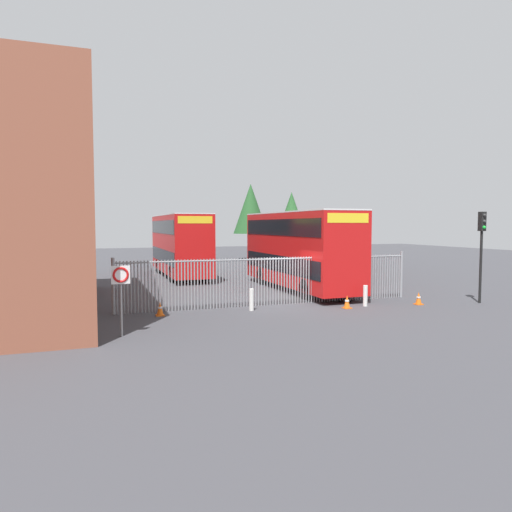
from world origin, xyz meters
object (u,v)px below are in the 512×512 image
at_px(traffic_light_kerbside, 482,240).
at_px(traffic_cone_by_gate, 347,302).
at_px(double_decker_bus_behind_fence_right, 310,239).
at_px(double_decker_bus_far_back, 307,243).
at_px(double_decker_bus_near_gate, 298,247).
at_px(traffic_cone_near_kerb, 160,309).
at_px(speed_limit_sign_post, 121,283).
at_px(bollard_center_front, 365,296).
at_px(traffic_cone_mid_forecourt, 419,298).
at_px(double_decker_bus_behind_fence_left, 180,243).
at_px(bollard_near_left, 252,300).

bearing_deg(traffic_light_kerbside, traffic_cone_by_gate, 172.80).
distance_m(double_decker_bus_behind_fence_right, double_decker_bus_far_back, 9.47).
height_order(double_decker_bus_near_gate, traffic_cone_near_kerb, double_decker_bus_near_gate).
xyz_separation_m(traffic_cone_by_gate, speed_limit_sign_post, (-9.71, -2.11, 1.49)).
xyz_separation_m(double_decker_bus_near_gate, traffic_light_kerbside, (6.21, -6.97, 0.56)).
bearing_deg(bollard_center_front, traffic_cone_mid_forecourt, -10.53).
xyz_separation_m(traffic_cone_mid_forecourt, traffic_light_kerbside, (3.02, -0.60, 2.70)).
height_order(double_decker_bus_behind_fence_left, bollard_near_left, double_decker_bus_behind_fence_left).
relative_size(double_decker_bus_behind_fence_left, speed_limit_sign_post, 4.50).
distance_m(traffic_cone_near_kerb, speed_limit_sign_post, 3.87).
height_order(double_decker_bus_far_back, traffic_light_kerbside, double_decker_bus_far_back).
bearing_deg(double_decker_bus_far_back, double_decker_bus_behind_fence_left, 159.77).
distance_m(double_decker_bus_behind_fence_left, bollard_center_front, 16.28).
relative_size(double_decker_bus_near_gate, speed_limit_sign_post, 4.50).
bearing_deg(speed_limit_sign_post, bollard_near_left, 28.41).
distance_m(bollard_center_front, traffic_light_kerbside, 6.21).
bearing_deg(double_decker_bus_behind_fence_left, traffic_light_kerbside, -55.09).
relative_size(traffic_cone_near_kerb, speed_limit_sign_post, 0.25).
bearing_deg(traffic_cone_mid_forecourt, bollard_center_front, 169.47).
height_order(traffic_cone_by_gate, traffic_cone_mid_forecourt, same).
xyz_separation_m(bollard_center_front, traffic_cone_by_gate, (-1.08, -0.23, -0.19)).
distance_m(double_decker_bus_behind_fence_right, traffic_cone_by_gate, 22.31).
distance_m(traffic_cone_by_gate, traffic_cone_near_kerb, 8.09).
xyz_separation_m(traffic_cone_mid_forecourt, traffic_cone_near_kerb, (-11.66, 1.28, 0.00)).
bearing_deg(bollard_center_front, double_decker_bus_near_gate, 96.16).
distance_m(traffic_cone_mid_forecourt, traffic_cone_near_kerb, 11.73).
bearing_deg(double_decker_bus_far_back, bollard_center_front, -103.35).
bearing_deg(traffic_cone_mid_forecourt, double_decker_bus_near_gate, 116.58).
bearing_deg(bollard_center_front, speed_limit_sign_post, -167.74).
relative_size(bollard_center_front, traffic_light_kerbside, 0.22).
bearing_deg(traffic_cone_by_gate, bollard_near_left, 167.86).
bearing_deg(traffic_cone_near_kerb, double_decker_bus_behind_fence_left, 76.70).
bearing_deg(traffic_cone_near_kerb, double_decker_bus_behind_fence_right, 50.27).
distance_m(double_decker_bus_behind_fence_right, traffic_cone_near_kerb, 25.55).
bearing_deg(double_decker_bus_behind_fence_left, traffic_cone_near_kerb, -103.30).
bearing_deg(bollard_near_left, speed_limit_sign_post, -151.59).
relative_size(traffic_cone_by_gate, speed_limit_sign_post, 0.25).
bearing_deg(double_decker_bus_far_back, traffic_cone_near_kerb, -136.96).
bearing_deg(speed_limit_sign_post, double_decker_bus_behind_fence_left, 73.82).
height_order(traffic_cone_by_gate, traffic_cone_near_kerb, same).
height_order(bollard_near_left, traffic_light_kerbside, traffic_light_kerbside).
bearing_deg(speed_limit_sign_post, traffic_light_kerbside, 4.44).
height_order(double_decker_bus_near_gate, traffic_cone_by_gate, double_decker_bus_near_gate).
bearing_deg(double_decker_bus_near_gate, traffic_cone_mid_forecourt, -63.42).
xyz_separation_m(traffic_cone_by_gate, traffic_cone_near_kerb, (-8.03, 1.04, 0.00)).
height_order(double_decker_bus_near_gate, speed_limit_sign_post, double_decker_bus_near_gate).
xyz_separation_m(double_decker_bus_behind_fence_right, traffic_cone_mid_forecourt, (-4.61, -20.86, -2.13)).
bearing_deg(double_decker_bus_far_back, traffic_cone_mid_forecourt, -91.32).
distance_m(double_decker_bus_far_back, traffic_cone_mid_forecourt, 12.62).
bearing_deg(double_decker_bus_behind_fence_right, bollard_near_left, -122.16).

